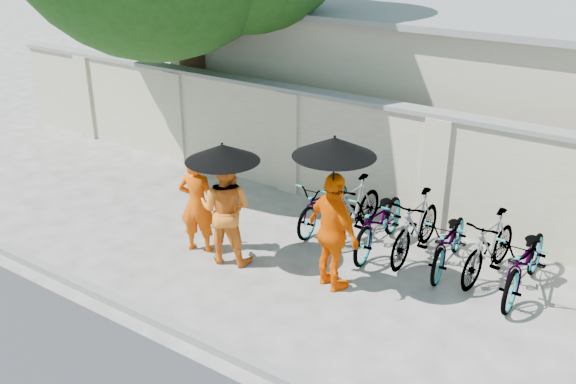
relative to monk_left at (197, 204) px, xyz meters
The scene contains 16 objects.
ground 1.17m from the monk_left, 14.43° to the right, with size 80.00×80.00×0.00m, color #B0ABA4.
kerb 2.21m from the monk_left, 67.00° to the right, with size 40.00×0.16×0.12m, color gray.
compound_wall 3.50m from the monk_left, 58.82° to the left, with size 20.00×0.30×2.00m, color beige.
building_behind 7.39m from the monk_left, 67.52° to the left, with size 14.00×6.00×3.20m, color #BFB294.
monk_left is the anchor object (origin of this frame).
monk_center 0.60m from the monk_left, ahead, with size 0.85×0.66×1.76m, color orange.
parasol_center 1.21m from the monk_left, ahead, with size 1.12×1.12×0.97m.
monk_right 2.40m from the monk_left, ahead, with size 1.05×0.44×1.79m, color #FF6400.
parasol_right 2.78m from the monk_left, ahead, with size 1.15×1.15×1.33m.
bike_0 2.27m from the monk_left, 56.62° to the left, with size 0.61×1.74×0.91m, color gray.
bike_1 2.62m from the monk_left, 45.55° to the left, with size 0.49×1.72×1.03m, color gray.
bike_2 2.96m from the monk_left, 35.19° to the left, with size 0.68×1.94×1.02m, color gray.
bike_3 3.49m from the monk_left, 30.95° to the left, with size 0.50×1.79×1.07m, color gray.
bike_4 4.00m from the monk_left, 26.25° to the left, with size 0.61×1.75×0.92m, color gray.
bike_5 4.55m from the monk_left, 23.83° to the left, with size 0.48×1.70×1.02m, color gray.
bike_6 5.04m from the monk_left, 19.62° to the left, with size 0.68×1.95×1.02m, color gray.
Camera 1 is at (5.70, -6.62, 5.02)m, focal length 40.00 mm.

